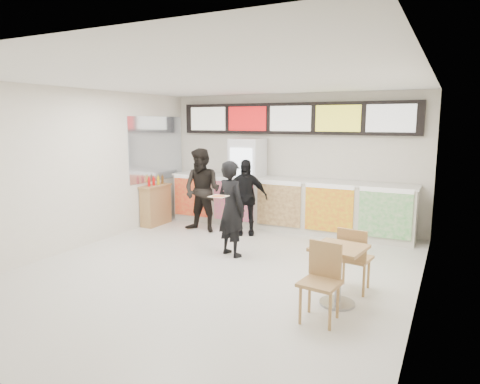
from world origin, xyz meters
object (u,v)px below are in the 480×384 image
Objects in this scene: drinks_fridge at (247,182)px; cafe_table at (339,264)px; customer_left at (202,190)px; condiment_ledge at (156,204)px; service_counter at (285,204)px; customer_main at (231,209)px; customer_mid at (245,197)px.

drinks_fridge is 4.62m from cafe_table.
customer_left is 1.63× the size of condiment_ledge.
condiment_ledge is at bearing -160.96° from service_counter.
cafe_table is (2.23, -1.23, -0.31)m from customer_main.
service_counter is 2.78× the size of drinks_fridge.
drinks_fridge is at bearing 61.77° from customer_left.
customer_left is (-1.36, 1.22, 0.05)m from customer_main.
drinks_fridge reaches higher than customer_mid.
drinks_fridge is 2.39m from customer_main.
service_counter is at bearing 19.04° from condiment_ledge.
cafe_table is (2.66, -2.66, -0.26)m from customer_mid.
customer_main is 2.97m from condiment_ledge.
customer_left is at bearing -20.24° from customer_main.
service_counter is 3.06× the size of customer_left.
customer_left is 1.13× the size of customer_mid.
service_counter is at bearing -0.99° from drinks_fridge.
customer_left is at bearing -146.27° from service_counter.
customer_mid is at bearing 142.96° from cafe_table.
customer_main is (-0.16, -2.24, 0.28)m from service_counter.
customer_mid is at bearing 13.78° from customer_left.
condiment_ledge is (-2.82, -0.97, -0.10)m from service_counter.
drinks_fridge is at bearing 179.01° from service_counter.
customer_mid reaches higher than condiment_ledge.
customer_main reaches higher than condiment_ledge.
condiment_ledge is at bearing -152.30° from drinks_fridge.
condiment_ledge is at bearing 159.24° from customer_mid.
drinks_fridge reaches higher than cafe_table.
cafe_table is at bearing -49.22° from drinks_fridge.
customer_main is at bearing 159.11° from cafe_table.
condiment_ledge reaches higher than cafe_table.
service_counter is 2.26m from customer_main.
cafe_table is 1.48× the size of condiment_ledge.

